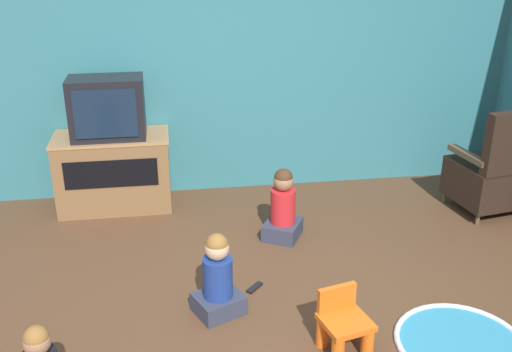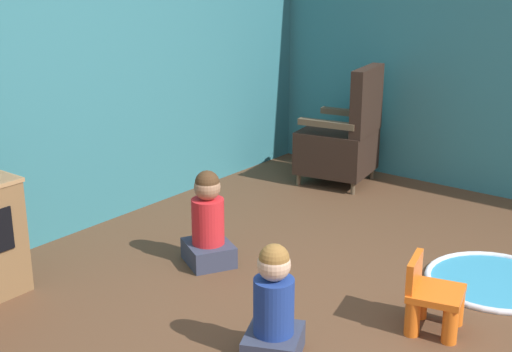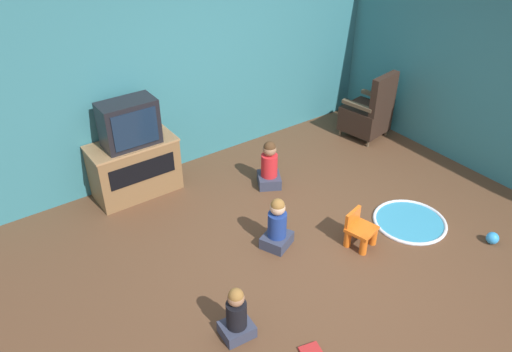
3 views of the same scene
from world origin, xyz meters
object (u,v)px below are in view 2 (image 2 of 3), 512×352
object	(u,v)px
child_watching_center	(274,309)
child_watching_right	(208,224)
yellow_kid_chair	(432,300)
black_armchair	(342,140)
remote_control	(269,317)

from	to	relation	value
child_watching_center	child_watching_right	world-z (taller)	child_watching_right
yellow_kid_chair	child_watching_right	size ratio (longest dim) A/B	0.64
black_armchair	child_watching_center	bearing A→B (deg)	14.73
black_armchair	remote_control	world-z (taller)	black_armchair
black_armchair	child_watching_right	size ratio (longest dim) A/B	1.64
child_watching_center	remote_control	size ratio (longest dim) A/B	4.23
child_watching_right	black_armchair	bearing A→B (deg)	-55.49
black_armchair	yellow_kid_chair	distance (m)	2.46
black_armchair	yellow_kid_chair	bearing A→B (deg)	32.42
black_armchair	child_watching_right	bearing A→B (deg)	-4.21
child_watching_center	remote_control	world-z (taller)	child_watching_center
child_watching_right	remote_control	world-z (taller)	child_watching_right
yellow_kid_chair	black_armchair	bearing A→B (deg)	28.19
child_watching_right	child_watching_center	bearing A→B (deg)	176.14
black_armchair	yellow_kid_chair	xyz separation A→B (m)	(-1.81, -1.65, -0.20)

